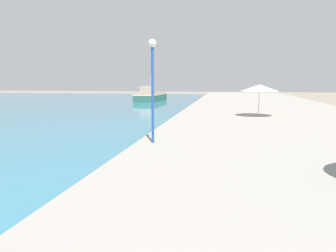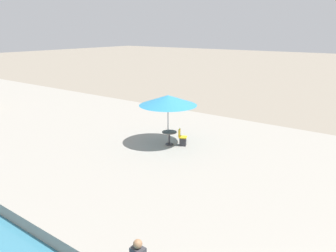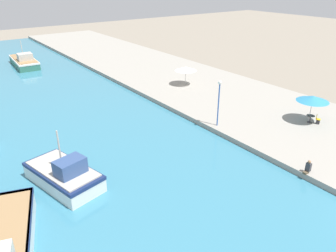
{
  "view_description": "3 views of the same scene",
  "coord_description": "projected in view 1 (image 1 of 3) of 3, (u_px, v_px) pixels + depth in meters",
  "views": [
    {
      "loc": [
        3.96,
        2.19,
        3.29
      ],
      "look_at": [
        1.5,
        16.19,
        1.32
      ],
      "focal_mm": 35.0,
      "sensor_mm": 36.0,
      "label": 1
    },
    {
      "loc": [
        -4.86,
        1.41,
        6.59
      ],
      "look_at": [
        8.95,
        11.63,
        1.52
      ],
      "focal_mm": 35.0,
      "sensor_mm": 36.0,
      "label": 2
    },
    {
      "loc": [
        -20.32,
        -4.53,
        13.89
      ],
      "look_at": [
        -4.0,
        18.0,
        1.12
      ],
      "focal_mm": 35.0,
      "sensor_mm": 36.0,
      "label": 3
    }
  ],
  "objects": [
    {
      "name": "quay_promenade",
      "position": [
        265.0,
        110.0,
        33.68
      ],
      "size": [
        16.0,
        90.0,
        0.52
      ],
      "color": "gray",
      "rests_on": "ground_plane"
    },
    {
      "name": "fishing_boat_distant",
      "position": [
        151.0,
        96.0,
        52.69
      ],
      "size": [
        3.65,
        9.17,
        4.21
      ],
      "rotation": [
        0.0,
        0.0,
        -0.05
      ],
      "color": "#33705B",
      "rests_on": "water_basin"
    },
    {
      "name": "cafe_umbrella_white",
      "position": [
        259.0,
        88.0,
        25.33
      ],
      "size": [
        2.92,
        2.92,
        2.47
      ],
      "color": "#B7B7B7",
      "rests_on": "quay_promenade"
    },
    {
      "name": "lamppost",
      "position": [
        153.0,
        73.0,
        14.33
      ],
      "size": [
        0.36,
        0.36,
        4.56
      ],
      "color": "#28519E",
      "rests_on": "quay_promenade"
    }
  ]
}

